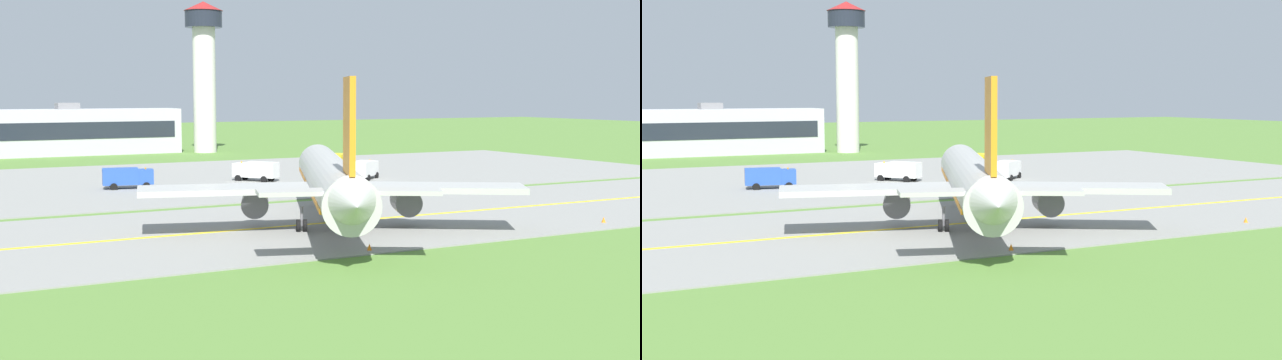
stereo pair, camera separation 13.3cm
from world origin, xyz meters
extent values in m
plane|color=#517A33|center=(0.00, 0.00, 0.00)|extent=(500.00, 500.00, 0.00)
cube|color=gray|center=(0.00, 0.00, 0.05)|extent=(240.00, 28.00, 0.10)
cube|color=gray|center=(10.00, 42.00, 0.05)|extent=(140.00, 52.00, 0.10)
cube|color=yellow|center=(0.00, 0.00, 0.11)|extent=(220.00, 0.60, 0.01)
cylinder|color=#ADADA8|center=(6.96, -2.23, 4.20)|extent=(17.24, 32.77, 4.00)
cone|color=#ADADA8|center=(14.23, 14.46, 4.20)|extent=(4.52, 3.90, 3.80)
cone|color=#ADADA8|center=(-0.38, -19.10, 4.60)|extent=(4.39, 4.29, 3.40)
cube|color=orange|center=(6.96, -2.23, 3.70)|extent=(16.22, 30.31, 0.36)
cube|color=#1E232D|center=(13.35, 12.44, 4.90)|extent=(3.84, 3.01, 0.70)
cube|color=#ADADA8|center=(-1.71, -0.85, 3.70)|extent=(15.74, 8.64, 0.50)
cylinder|color=#47474C|center=(0.92, 0.18, 2.30)|extent=(3.47, 4.04, 2.30)
cylinder|color=black|center=(1.56, 1.65, 2.30)|extent=(2.03, 1.07, 2.10)
cube|color=#ADADA8|center=(13.88, -7.64, 3.70)|extent=(15.30, 11.93, 0.50)
cylinder|color=#47474C|center=(12.84, -5.01, 2.30)|extent=(3.47, 4.04, 2.30)
cylinder|color=black|center=(13.48, -3.54, 2.30)|extent=(2.03, 1.07, 2.10)
cube|color=orange|center=(0.98, -15.98, 9.45)|extent=(2.12, 4.19, 6.50)
cube|color=#ADADA8|center=(-2.04, -14.89, 5.00)|extent=(6.44, 4.10, 0.30)
cube|color=#ADADA8|center=(3.83, -17.44, 5.00)|extent=(6.40, 5.04, 0.30)
cylinder|color=slate|center=(12.15, 9.69, 1.38)|extent=(0.24, 0.24, 1.65)
cylinder|color=black|center=(12.15, 9.69, 0.55)|extent=(0.76, 1.15, 1.10)
cylinder|color=slate|center=(3.78, -3.02, 1.38)|extent=(0.24, 0.24, 1.65)
cylinder|color=black|center=(3.53, -2.91, 0.55)|extent=(0.76, 1.15, 1.10)
cylinder|color=black|center=(4.03, -3.13, 0.55)|extent=(0.76, 1.15, 1.10)
cylinder|color=slate|center=(8.55, -5.10, 1.38)|extent=(0.24, 0.24, 1.65)
cylinder|color=black|center=(8.30, -4.99, 0.55)|extent=(0.76, 1.15, 1.10)
cylinder|color=black|center=(8.80, -5.21, 0.55)|extent=(0.76, 1.15, 1.10)
cube|color=#264CA5|center=(0.79, 34.02, 1.50)|extent=(2.14, 2.30, 1.80)
cube|color=#1E232D|center=(1.55, 33.88, 1.81)|extent=(0.46, 1.83, 0.81)
cube|color=#264CA5|center=(-2.15, 34.59, 1.60)|extent=(4.52, 2.85, 2.00)
cylinder|color=orange|center=(0.79, 34.02, 2.50)|extent=(0.20, 0.20, 0.18)
cylinder|color=black|center=(0.98, 35.01, 0.45)|extent=(0.94, 0.46, 0.90)
cylinder|color=black|center=(0.61, 33.04, 0.45)|extent=(0.94, 0.46, 0.90)
cylinder|color=black|center=(-2.78, 35.78, 0.45)|extent=(0.94, 0.46, 0.90)
cylinder|color=black|center=(-3.17, 33.72, 0.45)|extent=(0.94, 0.46, 0.90)
cube|color=silver|center=(31.29, 31.83, 1.50)|extent=(2.67, 2.69, 1.80)
cube|color=#1E232D|center=(31.87, 32.34, 1.81)|extent=(1.31, 1.46, 0.81)
cube|color=silver|center=(29.05, 29.84, 1.60)|extent=(4.54, 4.36, 2.00)
cylinder|color=orange|center=(31.29, 31.83, 2.50)|extent=(0.20, 0.20, 0.18)
cylinder|color=black|center=(30.63, 32.58, 0.45)|extent=(0.87, 0.82, 0.90)
cylinder|color=black|center=(31.96, 31.08, 0.45)|extent=(0.87, 0.82, 0.90)
cylinder|color=black|center=(27.72, 30.07, 0.45)|extent=(0.87, 0.82, 0.90)
cylinder|color=black|center=(29.11, 28.50, 0.45)|extent=(0.87, 0.82, 0.90)
cube|color=silver|center=(14.55, 36.96, 1.50)|extent=(2.69, 2.66, 1.80)
cube|color=#1E232D|center=(14.06, 37.55, 1.81)|extent=(1.49, 1.27, 0.81)
cube|color=silver|center=(16.46, 34.65, 1.60)|extent=(4.30, 4.57, 2.00)
cylinder|color=orange|center=(14.55, 36.96, 2.50)|extent=(0.20, 0.20, 0.18)
cylinder|color=black|center=(13.78, 36.32, 0.45)|extent=(0.80, 0.88, 0.90)
cylinder|color=black|center=(15.32, 37.60, 0.45)|extent=(0.80, 0.88, 0.90)
cylinder|color=black|center=(16.19, 33.33, 0.45)|extent=(0.80, 0.88, 0.90)
cylinder|color=black|center=(17.80, 34.67, 0.45)|extent=(0.80, 0.88, 0.90)
cube|color=yellow|center=(34.45, 44.82, 1.50)|extent=(2.68, 2.69, 1.80)
cube|color=#1E232D|center=(35.00, 45.36, 1.81)|extent=(1.37, 1.40, 0.81)
cube|color=yellow|center=(32.30, 42.73, 1.60)|extent=(4.48, 4.43, 2.00)
cylinder|color=orange|center=(34.45, 44.82, 2.50)|extent=(0.20, 0.20, 0.18)
cylinder|color=black|center=(33.76, 45.54, 0.45)|extent=(0.85, 0.84, 0.90)
cylinder|color=black|center=(35.15, 44.10, 0.45)|extent=(0.85, 0.84, 0.90)
cylinder|color=black|center=(30.97, 42.90, 0.45)|extent=(0.85, 0.84, 0.90)
cylinder|color=black|center=(32.43, 41.39, 0.45)|extent=(0.85, 0.84, 0.90)
cube|color=slate|center=(2.87, 94.93, 9.22)|extent=(4.00, 4.00, 1.20)
cylinder|color=silver|center=(28.13, 89.60, 12.15)|extent=(4.40, 4.40, 24.30)
cylinder|color=#1E232D|center=(28.13, 89.60, 25.90)|extent=(7.20, 7.20, 3.20)
cone|color=maroon|center=(28.13, 89.60, 28.40)|extent=(7.60, 7.60, 1.80)
cone|color=orange|center=(4.55, -12.77, 0.30)|extent=(0.44, 0.44, 0.60)
cone|color=orange|center=(29.84, -11.24, 0.30)|extent=(0.44, 0.44, 0.60)
camera|label=1|loc=(-25.99, -63.65, 11.60)|focal=45.91mm
camera|label=2|loc=(-25.87, -63.71, 11.60)|focal=45.91mm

